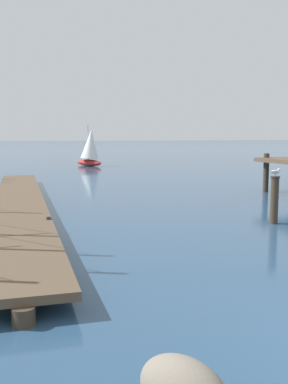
% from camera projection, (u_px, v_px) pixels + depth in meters
% --- Properties ---
extents(floating_dock, '(2.53, 21.51, 0.53)m').
position_uv_depth(floating_dock, '(20.00, 202.00, 16.91)').
color(floating_dock, brown).
rests_on(floating_dock, ground).
extents(mooring_piling, '(0.30, 0.30, 1.57)m').
position_uv_depth(mooring_piling, '(274.00, 199.00, 14.58)').
color(mooring_piling, '#3D3023').
rests_on(mooring_piling, ground).
extents(perched_seagull, '(0.38, 0.17, 0.27)m').
position_uv_depth(perched_seagull, '(275.00, 172.00, 14.47)').
color(perched_seagull, gold).
rests_on(perched_seagull, mooring_piling).
extents(distant_sailboat, '(2.69, 3.41, 3.74)m').
position_uv_depth(distant_sailboat, '(90.00, 149.00, 41.00)').
color(distant_sailboat, '#AD2823').
rests_on(distant_sailboat, ground).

